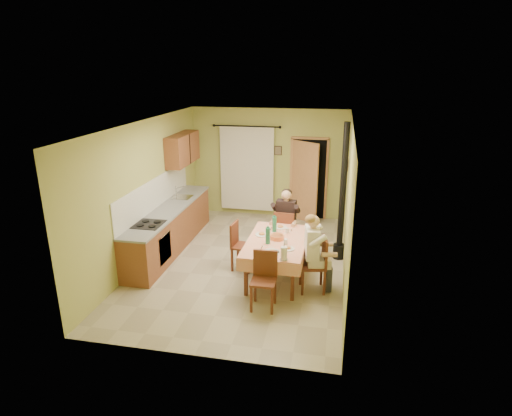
% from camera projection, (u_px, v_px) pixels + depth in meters
% --- Properties ---
extents(floor, '(4.00, 6.00, 0.01)m').
position_uv_depth(floor, '(243.00, 262.00, 8.69)').
color(floor, tan).
rests_on(floor, ground).
extents(room_shell, '(4.04, 6.04, 2.82)m').
position_uv_depth(room_shell, '(242.00, 175.00, 8.12)').
color(room_shell, tan).
rests_on(room_shell, ground).
extents(kitchen_run, '(0.64, 3.64, 1.56)m').
position_uv_depth(kitchen_run, '(170.00, 227.00, 9.23)').
color(kitchen_run, brown).
rests_on(kitchen_run, ground).
extents(upper_cabinets, '(0.35, 1.40, 0.70)m').
position_uv_depth(upper_cabinets, '(183.00, 149.00, 9.99)').
color(upper_cabinets, brown).
rests_on(upper_cabinets, room_shell).
extents(curtain, '(1.70, 0.07, 2.22)m').
position_uv_depth(curtain, '(247.00, 168.00, 11.09)').
color(curtain, black).
rests_on(curtain, ground).
extents(doorway, '(0.96, 0.53, 2.15)m').
position_uv_depth(doorway, '(307.00, 180.00, 10.83)').
color(doorway, black).
rests_on(doorway, ground).
extents(dining_table, '(1.10, 1.81, 0.76)m').
position_uv_depth(dining_table, '(276.00, 259.00, 7.96)').
color(dining_table, '#EF987B').
rests_on(dining_table, ground).
extents(tableware, '(0.80, 1.62, 0.33)m').
position_uv_depth(tableware, '(276.00, 239.00, 7.72)').
color(tableware, white).
rests_on(tableware, dining_table).
extents(chair_far, '(0.45, 0.45, 0.98)m').
position_uv_depth(chair_far, '(285.00, 241.00, 8.99)').
color(chair_far, '#5F2C19').
rests_on(chair_far, ground).
extents(chair_near, '(0.40, 0.40, 0.96)m').
position_uv_depth(chair_near, '(264.00, 292.00, 6.99)').
color(chair_near, '#5F2C19').
rests_on(chair_near, ground).
extents(chair_right, '(0.51, 0.51, 1.00)m').
position_uv_depth(chair_right, '(313.00, 275.00, 7.54)').
color(chair_right, '#5F2C19').
rests_on(chair_right, ground).
extents(chair_left, '(0.44, 0.44, 0.95)m').
position_uv_depth(chair_left, '(242.00, 255.00, 8.34)').
color(chair_left, '#5F2C19').
rests_on(chair_left, ground).
extents(man_far, '(0.60, 0.48, 1.39)m').
position_uv_depth(man_far, '(286.00, 215.00, 8.81)').
color(man_far, black).
rests_on(man_far, chair_far).
extents(man_right, '(0.53, 0.63, 1.39)m').
position_uv_depth(man_right, '(314.00, 244.00, 7.36)').
color(man_right, silver).
rests_on(man_right, chair_right).
extents(stove_flue, '(0.24, 0.24, 2.80)m').
position_uv_depth(stove_flue, '(341.00, 211.00, 8.57)').
color(stove_flue, black).
rests_on(stove_flue, ground).
extents(picture_back, '(0.19, 0.03, 0.23)m').
position_uv_depth(picture_back, '(278.00, 151.00, 10.85)').
color(picture_back, black).
rests_on(picture_back, room_shell).
extents(picture_right, '(0.03, 0.31, 0.21)m').
position_uv_depth(picture_right, '(348.00, 165.00, 8.86)').
color(picture_right, brown).
rests_on(picture_right, room_shell).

